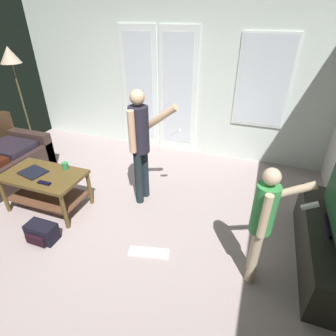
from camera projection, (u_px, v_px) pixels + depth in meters
name	position (u px, v px, depth m)	size (l,w,h in m)	color
ground_plane	(105.00, 224.00, 3.33)	(5.48, 4.69, 0.02)	#A49290
wall_back_with_doors	(169.00, 75.00, 4.50)	(5.48, 0.09, 2.76)	silver
coffee_table	(45.00, 183.00, 3.41)	(1.00, 0.58, 0.52)	brown
tv_stand	(324.00, 245.00, 2.71)	(0.42, 1.52, 0.46)	black
person_adult	(141.00, 139.00, 3.30)	(0.61, 0.41, 1.52)	#1B262B
person_child	(264.00, 218.00, 2.30)	(0.52, 0.35, 1.24)	tan
floor_lamp	(11.00, 62.00, 4.34)	(0.33, 0.33, 1.79)	#30332F
backpack	(42.00, 232.00, 3.04)	(0.34, 0.23, 0.21)	black
loose_keyboard	(149.00, 252.00, 2.91)	(0.46, 0.22, 0.02)	white
laptop_closed	(33.00, 172.00, 3.36)	(0.31, 0.25, 0.02)	black
cup_near_edge	(65.00, 166.00, 3.43)	(0.07, 0.07, 0.09)	#2B874B
tv_remote_black	(44.00, 183.00, 3.15)	(0.17, 0.05, 0.02)	black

